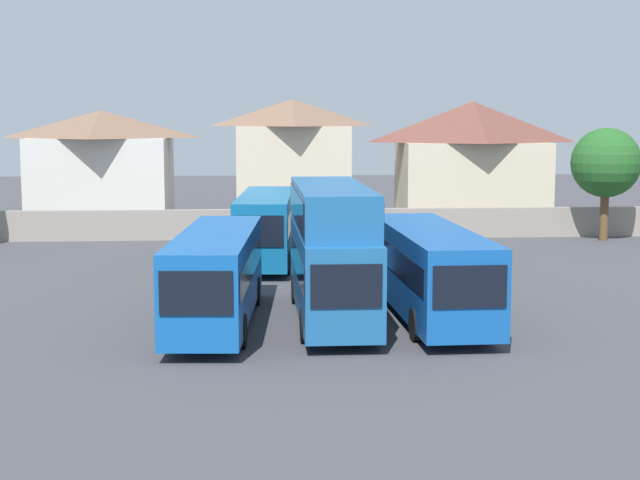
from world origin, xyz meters
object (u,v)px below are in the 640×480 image
Objects in this scene: bus_3 at (430,267)px; tree_left_of_lot at (606,163)px; house_terrace_centre at (292,160)px; house_terrace_right at (472,160)px; bus_2 at (331,245)px; bus_4 at (266,224)px; house_terrace_left at (102,166)px; bus_1 at (217,272)px; bus_5 at (343,223)px.

bus_3 is 25.87m from tree_left_of_lot.
house_terrace_centre is 12.59m from house_terrace_right.
tree_left_of_lot is (17.97, 21.38, 1.84)m from bus_2.
house_terrace_right is at bearing 146.03° from bus_4.
bus_4 is 1.19× the size of house_terrace_left.
bus_5 is (5.76, 14.24, 0.13)m from bus_1.
bus_1 reaches higher than bus_3.
house_terrace_centre is (-3.62, 32.29, 2.45)m from bus_3.
house_terrace_right is at bearing 152.52° from bus_5.
house_terrace_left reaches higher than bus_2.
bus_5 is (-1.87, 13.68, 0.13)m from bus_3.
house_terrace_right is (8.97, 32.51, 2.40)m from bus_3.
bus_2 reaches higher than bus_3.
bus_5 is 1.56× the size of tree_left_of_lot.
bus_1 is at bearing -96.97° from house_terrace_centre.
bus_3 is 1.00× the size of bus_4.
tree_left_of_lot is (14.39, 21.33, 2.70)m from bus_3.
bus_3 is at bearing 90.76° from bus_2.
bus_2 is 13.91m from bus_4.
house_terrace_right is at bearing 158.88° from bus_2.
bus_1 is at bearing -116.66° from house_terrace_right.
bus_3 is 14.82m from bus_4.
bus_2 is 13.85m from bus_5.
house_terrace_left is 1.14× the size of house_terrace_centre.
house_terrace_left is 33.44m from tree_left_of_lot.
house_terrace_centre is at bearing -172.19° from bus_5.
house_terrace_left is at bearing -146.94° from bus_4.
house_terrace_left is 0.92× the size of house_terrace_right.
bus_5 is at bearing -119.92° from house_terrace_right.
bus_2 is 1.11× the size of house_terrace_left.
bus_5 is at bearing -154.79° from tree_left_of_lot.
house_terrace_right is (25.72, -0.98, 0.33)m from house_terrace_left.
house_terrace_right reaches higher than tree_left_of_lot.
bus_3 is at bearing -63.43° from house_terrace_left.
house_terrace_centre reaches higher than bus_1.
house_terrace_centre is at bearing 177.54° from bus_4.
bus_4 is 1.10× the size of house_terrace_right.
house_terrace_right is at bearing 157.28° from bus_1.
bus_5 is 0.99× the size of house_terrace_right.
house_terrace_right is (10.84, 18.83, 2.27)m from bus_5.
bus_4 is at bearing -171.20° from bus_2.
bus_4 is 1.35× the size of house_terrace_centre.
bus_5 is at bearing 94.08° from bus_4.
tree_left_of_lot is at bearing 114.83° from bus_4.
house_terrace_centre reaches higher than tree_left_of_lot.
bus_1 is 7.66m from bus_3.
bus_5 is 1.07× the size of house_terrace_left.
bus_1 is at bearing -75.01° from house_terrace_left.
bus_2 is at bearing -90.72° from bus_3.
bus_1 is 37.08m from house_terrace_right.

